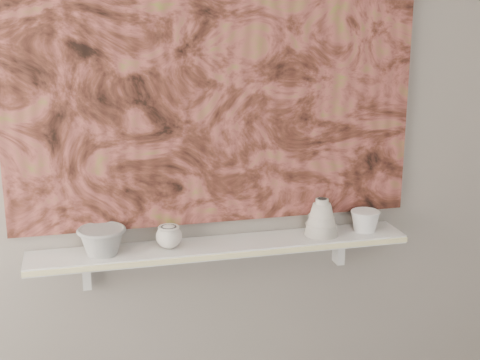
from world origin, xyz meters
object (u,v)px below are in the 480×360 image
object	(u,v)px
shelf	(222,247)
cup_cream	(169,237)
bell_vessel	(322,217)
painting	(216,74)
bowl_white	(365,221)
bowl_grey	(102,240)

from	to	relation	value
shelf	cup_cream	distance (m)	0.20
shelf	bell_vessel	size ratio (longest dim) A/B	9.78
shelf	bell_vessel	bearing A→B (deg)	0.00
painting	bell_vessel	size ratio (longest dim) A/B	10.48
cup_cream	bell_vessel	size ratio (longest dim) A/B	0.66
painting	cup_cream	size ratio (longest dim) A/B	15.91
cup_cream	bowl_white	world-z (taller)	cup_cream
bell_vessel	bowl_white	xyz separation A→B (m)	(0.18, 0.00, -0.03)
cup_cream	painting	bearing A→B (deg)	22.55
bowl_grey	bell_vessel	world-z (taller)	bell_vessel
bowl_white	cup_cream	bearing A→B (deg)	180.00
bell_vessel	bowl_white	distance (m)	0.18
shelf	bowl_grey	size ratio (longest dim) A/B	8.18
bowl_grey	bowl_white	xyz separation A→B (m)	(1.00, 0.00, -0.01)
cup_cream	bell_vessel	xyz separation A→B (m)	(0.58, 0.00, 0.03)
bowl_grey	bowl_white	size ratio (longest dim) A/B	1.50
shelf	bowl_white	xyz separation A→B (m)	(0.57, 0.00, 0.06)
shelf	painting	xyz separation A→B (m)	(0.00, 0.08, 0.62)
shelf	bowl_grey	world-z (taller)	bowl_grey
bell_vessel	bowl_white	size ratio (longest dim) A/B	1.26
cup_cream	bowl_grey	bearing A→B (deg)	180.00
painting	bowl_grey	xyz separation A→B (m)	(-0.43, -0.08, -0.56)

